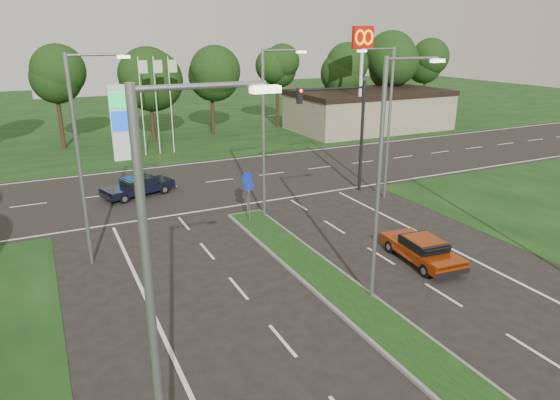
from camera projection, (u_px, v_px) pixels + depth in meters
name	position (u px, v px, depth m)	size (l,w,h in m)	color
verge_far	(127.00, 118.00, 60.65)	(160.00, 50.00, 0.02)	black
cross_road	(206.00, 183.00, 34.21)	(160.00, 12.00, 0.02)	black
median_kerb	(386.00, 329.00, 17.14)	(2.00, 26.00, 0.12)	slate
commercial_building	(369.00, 110.00, 52.96)	(16.00, 9.00, 4.00)	gray
streetlight_median_near	(384.00, 171.00, 17.67)	(2.53, 0.22, 9.00)	gray
streetlight_median_far	(267.00, 126.00, 26.20)	(2.53, 0.22, 9.00)	gray
streetlight_left_near	(163.00, 312.00, 8.69)	(2.53, 0.22, 9.00)	gray
streetlight_left_far	(83.00, 151.00, 20.63)	(2.53, 0.22, 9.00)	gray
streetlight_right_far	(387.00, 116.00, 29.44)	(2.53, 0.22, 9.00)	gray
traffic_signal	(345.00, 120.00, 30.61)	(5.10, 0.42, 7.00)	black
median_signs	(248.00, 188.00, 27.19)	(1.16, 1.76, 2.38)	gray
gas_pylon	(122.00, 121.00, 39.35)	(5.80, 1.26, 8.00)	silver
mcdonalds_sign	(362.00, 54.00, 45.97)	(2.20, 0.47, 10.40)	silver
treeline_far	(149.00, 67.00, 45.69)	(6.00, 6.00, 9.90)	black
red_sedan	(422.00, 249.00, 22.12)	(2.05, 4.28, 1.14)	maroon
navy_sedan	(138.00, 186.00, 31.23)	(4.62, 2.98, 1.18)	black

